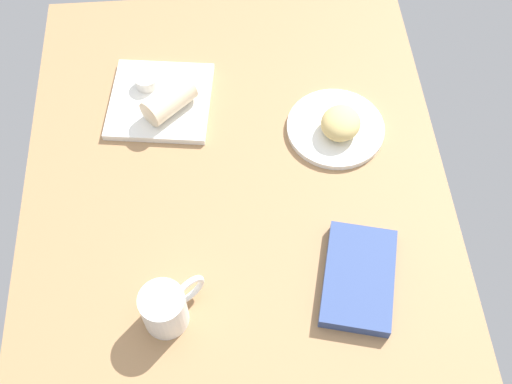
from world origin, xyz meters
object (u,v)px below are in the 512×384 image
object	(u,v)px
square_plate	(160,101)
breakfast_wrap	(169,100)
sauce_cup	(146,81)
coffee_mug	(166,308)
book_stack	(359,277)
round_plate	(335,128)
scone_pastry	(341,123)

from	to	relation	value
square_plate	breakfast_wrap	size ratio (longest dim) A/B	1.91
sauce_cup	coffee_mug	bearing A→B (deg)	-175.18
book_stack	coffee_mug	size ratio (longest dim) A/B	2.01
round_plate	square_plate	xyz separation A→B (cm)	(10.73, 39.05, 0.10)
round_plate	book_stack	xyz separation A→B (cm)	(-36.62, 0.66, 0.73)
round_plate	square_plate	size ratio (longest dim) A/B	0.96
round_plate	breakfast_wrap	world-z (taller)	breakfast_wrap
round_plate	coffee_mug	world-z (taller)	coffee_mug
breakfast_wrap	round_plate	bearing A→B (deg)	36.74
scone_pastry	breakfast_wrap	xyz separation A→B (cm)	(8.67, 37.31, 0.65)
scone_pastry	book_stack	world-z (taller)	scone_pastry
book_stack	breakfast_wrap	bearing A→B (deg)	39.27
scone_pastry	coffee_mug	world-z (taller)	coffee_mug
coffee_mug	round_plate	bearing A→B (deg)	-41.96
square_plate	round_plate	bearing A→B (deg)	-105.37
breakfast_wrap	coffee_mug	xyz separation A→B (cm)	(-48.87, 0.62, 0.14)
coffee_mug	sauce_cup	bearing A→B (deg)	4.82
coffee_mug	breakfast_wrap	bearing A→B (deg)	-0.73
scone_pastry	breakfast_wrap	distance (cm)	38.30
sauce_cup	breakfast_wrap	distance (cm)	9.35
breakfast_wrap	scone_pastry	bearing A→B (deg)	35.09
round_plate	coffee_mug	xyz separation A→B (cm)	(-41.46, 37.28, 4.17)
round_plate	coffee_mug	distance (cm)	55.91
square_plate	breakfast_wrap	xyz separation A→B (cm)	(-3.32, -2.39, 3.93)
round_plate	scone_pastry	bearing A→B (deg)	-152.77
sauce_cup	square_plate	bearing A→B (deg)	-144.27
breakfast_wrap	coffee_mug	world-z (taller)	coffee_mug
square_plate	scone_pastry	bearing A→B (deg)	-106.81
book_stack	coffee_mug	xyz separation A→B (cm)	(-4.83, 36.62, 3.44)
breakfast_wrap	sauce_cup	bearing A→B (deg)	173.90
book_stack	square_plate	bearing A→B (deg)	39.03
round_plate	book_stack	world-z (taller)	book_stack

